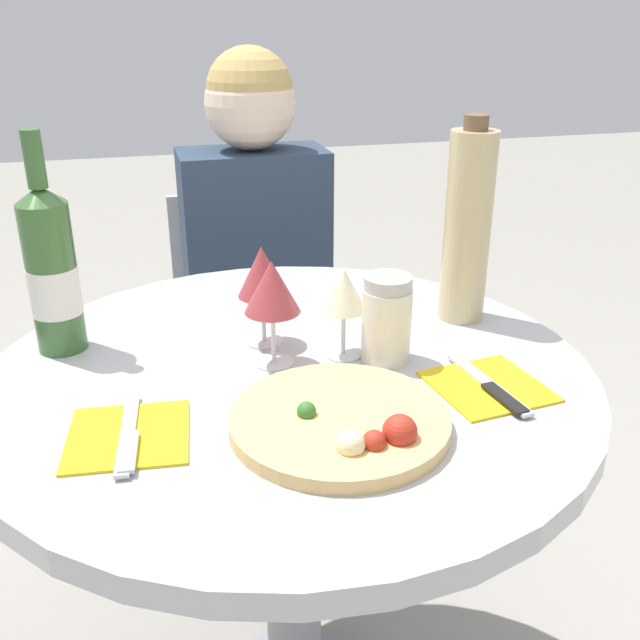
# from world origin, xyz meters

# --- Properties ---
(dining_table) EXTENTS (0.91, 0.91, 0.77)m
(dining_table) POSITION_xyz_m (0.00, 0.00, 0.62)
(dining_table) COLOR gray
(dining_table) RESTS_ON ground_plane
(chair_behind_diner) EXTENTS (0.39, 0.39, 0.83)m
(chair_behind_diner) POSITION_xyz_m (0.08, 0.76, 0.41)
(chair_behind_diner) COLOR #ADADB2
(chair_behind_diner) RESTS_ON ground_plane
(seated_diner) EXTENTS (0.34, 0.41, 1.20)m
(seated_diner) POSITION_xyz_m (0.08, 0.64, 0.56)
(seated_diner) COLOR #28384C
(seated_diner) RESTS_ON ground_plane
(pizza_large) EXTENTS (0.28, 0.28, 0.05)m
(pizza_large) POSITION_xyz_m (0.03, -0.19, 0.78)
(pizza_large) COLOR #DBB26B
(pizza_large) RESTS_ON dining_table
(wine_bottle) EXTENTS (0.08, 0.08, 0.34)m
(wine_bottle) POSITION_xyz_m (-0.33, 0.16, 0.90)
(wine_bottle) COLOR #38602D
(wine_bottle) RESTS_ON dining_table
(tall_carafe) EXTENTS (0.08, 0.08, 0.34)m
(tall_carafe) POSITION_xyz_m (0.33, 0.11, 0.93)
(tall_carafe) COLOR tan
(tall_carafe) RESTS_ON dining_table
(sugar_shaker) EXTENTS (0.08, 0.08, 0.14)m
(sugar_shaker) POSITION_xyz_m (0.15, -0.01, 0.84)
(sugar_shaker) COLOR silver
(sugar_shaker) RESTS_ON dining_table
(wine_glass_front_left) EXTENTS (0.08, 0.08, 0.16)m
(wine_glass_front_left) POSITION_xyz_m (-0.02, 0.02, 0.89)
(wine_glass_front_left) COLOR silver
(wine_glass_front_left) RESTS_ON dining_table
(wine_glass_front_right) EXTENTS (0.07, 0.07, 0.14)m
(wine_glass_front_right) POSITION_xyz_m (0.09, 0.02, 0.88)
(wine_glass_front_right) COLOR silver
(wine_glass_front_right) RESTS_ON dining_table
(wine_glass_back_left) EXTENTS (0.08, 0.08, 0.16)m
(wine_glass_back_left) POSITION_xyz_m (-0.02, 0.09, 0.89)
(wine_glass_back_left) COLOR silver
(wine_glass_back_left) RESTS_ON dining_table
(place_setting_left) EXTENTS (0.16, 0.19, 0.01)m
(place_setting_left) POSITION_xyz_m (-0.24, -0.14, 0.77)
(place_setting_left) COLOR gold
(place_setting_left) RESTS_ON dining_table
(place_setting_right) EXTENTS (0.17, 0.19, 0.01)m
(place_setting_right) POSITION_xyz_m (0.26, -0.14, 0.77)
(place_setting_right) COLOR gold
(place_setting_right) RESTS_ON dining_table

